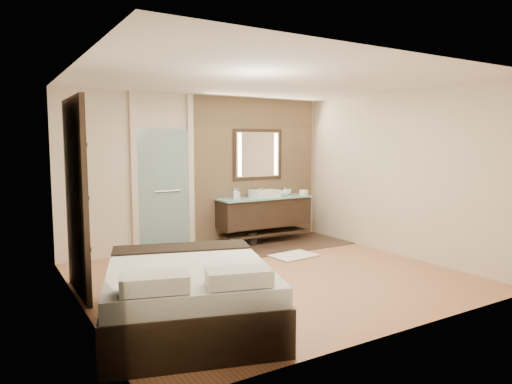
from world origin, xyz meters
TOP-DOWN VIEW (x-y plane):
  - floor at (0.00, 0.00)m, footprint 5.00×5.00m
  - tile_strip at (0.60, 1.60)m, footprint 3.80×1.30m
  - stone_wall at (1.10, 2.21)m, footprint 2.60×0.08m
  - vanity at (1.10, 1.92)m, footprint 1.85×0.55m
  - mirror_unit at (1.10, 2.16)m, footprint 1.06×0.04m
  - frosted_door at (-0.75, 2.20)m, footprint 1.10×0.12m
  - shoji_partition at (-2.43, 0.60)m, footprint 0.06×1.20m
  - bed at (-1.65, -1.00)m, footprint 2.14×2.41m
  - bath_mat at (0.94, 0.75)m, footprint 0.76×0.57m
  - waste_bin at (0.79, 1.85)m, footprint 0.25×0.25m
  - tissue_box at (1.92, 1.79)m, footprint 0.15×0.15m
  - soap_bottle_a at (0.47, 1.90)m, footprint 0.09×0.09m
  - soap_bottle_b at (0.57, 2.00)m, footprint 0.10×0.10m
  - soap_bottle_c at (1.50, 1.84)m, footprint 0.17×0.17m
  - cup at (1.70, 2.02)m, footprint 0.16×0.16m

SIDE VIEW (x-z plane):
  - floor at x=0.00m, z-range 0.00..0.00m
  - tile_strip at x=0.60m, z-range 0.00..0.01m
  - bath_mat at x=0.94m, z-range 0.01..0.03m
  - waste_bin at x=0.79m, z-range 0.00..0.24m
  - bed at x=-1.65m, z-range -0.07..0.71m
  - vanity at x=1.10m, z-range 0.14..1.02m
  - tissue_box at x=1.92m, z-range 0.86..0.97m
  - cup at x=1.70m, z-range 0.86..0.97m
  - soap_bottle_c at x=1.50m, z-range 0.86..1.03m
  - soap_bottle_b at x=0.57m, z-range 0.86..1.04m
  - soap_bottle_a at x=0.47m, z-range 0.86..1.06m
  - frosted_door at x=-0.75m, z-range -0.21..2.49m
  - shoji_partition at x=-2.43m, z-range 0.01..2.41m
  - stone_wall at x=1.10m, z-range 0.00..2.70m
  - mirror_unit at x=1.10m, z-range 1.17..2.13m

